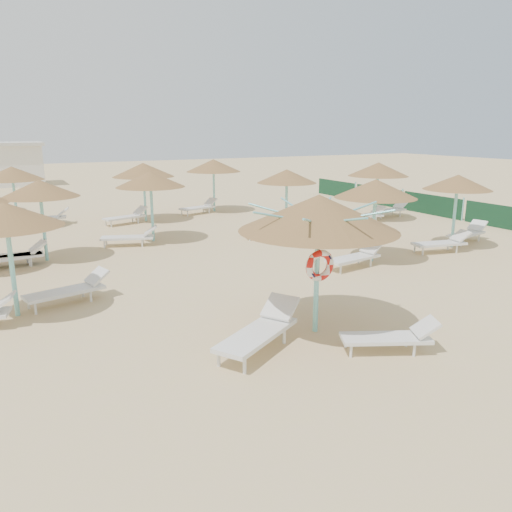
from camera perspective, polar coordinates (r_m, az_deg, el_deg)
name	(u,v)px	position (r m, az deg, el deg)	size (l,w,h in m)	color
ground	(311,337)	(10.64, 6.34, -9.23)	(120.00, 120.00, 0.00)	tan
main_palapa	(319,213)	(10.24, 7.18, 4.85)	(3.30, 3.30, 2.95)	#78CFD0
lounger_main_a	(261,330)	(9.91, 0.56, -8.45)	(2.31, 1.77, 0.83)	white
lounger_main_b	(392,337)	(10.16, 15.28, -8.87)	(1.91, 1.29, 0.67)	white
palapa_field	(172,179)	(20.42, -9.61, 8.70)	(21.34, 19.71, 2.71)	#78CFD0
windbreak_fence	(432,205)	(26.82, 19.52, 5.51)	(0.08, 19.84, 1.10)	#184827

